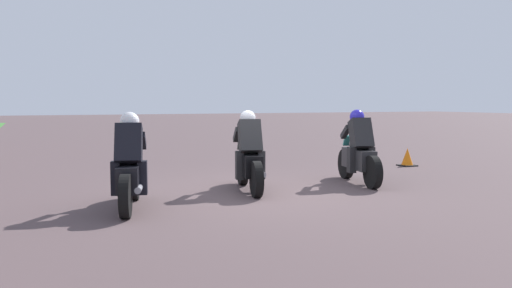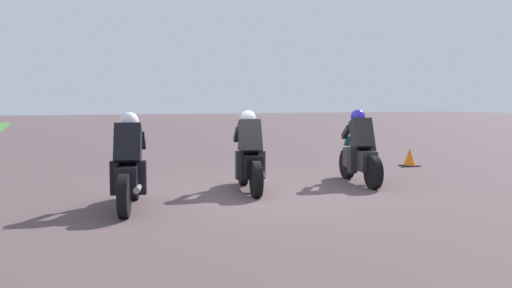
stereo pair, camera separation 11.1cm
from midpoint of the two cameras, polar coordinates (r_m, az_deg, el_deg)
ground_plane at (r=9.49m, az=0.12°, el=-5.40°), size 120.00×120.00×0.00m
rider_lane_a at (r=10.65m, az=11.08°, el=-0.99°), size 2.02×0.64×1.51m
rider_lane_b at (r=9.58m, az=-1.11°, el=-1.53°), size 2.02×0.63×1.51m
rider_lane_c at (r=8.23m, az=-14.23°, el=-2.71°), size 2.00×0.69×1.51m
traffic_cone at (r=13.86m, az=16.26°, el=-1.49°), size 0.40×0.40×0.47m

